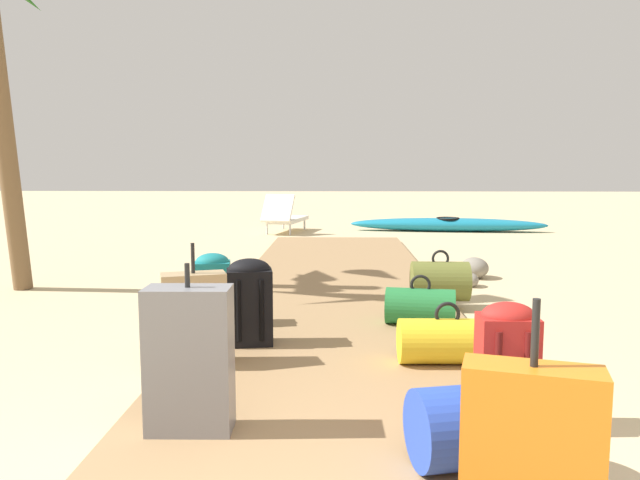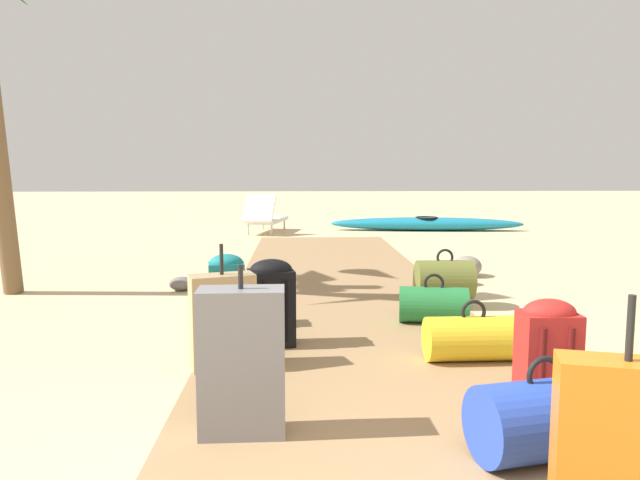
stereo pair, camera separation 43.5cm
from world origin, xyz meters
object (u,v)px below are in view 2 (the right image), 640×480
at_px(duffel_bag_blue, 542,420).
at_px(backpack_teal, 227,288).
at_px(kayak, 426,224).
at_px(backpack_red, 548,351).
at_px(duffel_bag_yellow, 473,338).
at_px(duffel_bag_olive, 444,280).
at_px(suitcase_grey, 242,362).
at_px(duffel_bag_green, 433,305).
at_px(suitcase_tan, 223,321).
at_px(suitcase_orange, 622,458).
at_px(backpack_black, 271,300).
at_px(lounge_chair, 265,217).

distance_m(duffel_bag_blue, backpack_teal, 2.79).
height_order(backpack_teal, kayak, backpack_teal).
xyz_separation_m(backpack_red, duffel_bag_yellow, (-0.16, 0.79, -0.16)).
relative_size(backpack_red, duffel_bag_olive, 1.08).
xyz_separation_m(suitcase_grey, duffel_bag_green, (1.36, 2.01, -0.20)).
bearing_deg(suitcase_grey, backpack_teal, 98.66).
xyz_separation_m(duffel_bag_yellow, kayak, (1.62, 8.98, -0.08)).
distance_m(backpack_red, duffel_bag_green, 1.78).
relative_size(duffel_bag_olive, backpack_teal, 0.93).
bearing_deg(backpack_red, duffel_bag_olive, 87.73).
distance_m(backpack_red, kayak, 9.88).
height_order(duffel_bag_yellow, duffel_bag_blue, duffel_bag_blue).
relative_size(suitcase_tan, duffel_bag_blue, 1.23).
bearing_deg(duffel_bag_green, duffel_bag_blue, -91.33).
xyz_separation_m(backpack_teal, suitcase_orange, (1.60, -2.93, 0.02)).
height_order(duffel_bag_green, suitcase_orange, suitcase_orange).
xyz_separation_m(duffel_bag_green, kayak, (1.66, 8.01, -0.08)).
distance_m(duffel_bag_olive, suitcase_orange, 3.85).
distance_m(backpack_black, duffel_bag_blue, 2.13).
height_order(duffel_bag_yellow, backpack_teal, backpack_teal).
bearing_deg(duffel_bag_yellow, suitcase_tan, -177.47).
xyz_separation_m(suitcase_grey, lounge_chair, (-0.41, 9.66, -0.10)).
height_order(suitcase_grey, duffel_bag_blue, suitcase_grey).
relative_size(suitcase_grey, backpack_teal, 1.41).
bearing_deg(suitcase_orange, backpack_black, 117.17).
distance_m(suitcase_orange, kayak, 11.11).
distance_m(suitcase_tan, duffel_bag_green, 1.89).
relative_size(duffel_bag_yellow, duffel_bag_green, 1.06).
bearing_deg(backpack_black, suitcase_tan, -121.68).
bearing_deg(kayak, backpack_teal, -112.42).
xyz_separation_m(suitcase_tan, kayak, (3.23, 9.05, -0.23)).
distance_m(suitcase_tan, backpack_black, 0.54).
relative_size(backpack_black, suitcase_orange, 0.72).
bearing_deg(backpack_red, kayak, 81.50).
height_order(duffel_bag_yellow, lounge_chair, lounge_chair).
relative_size(duffel_bag_olive, suitcase_orange, 0.63).
distance_m(duffel_bag_green, suitcase_orange, 2.96).
height_order(duffel_bag_blue, backpack_teal, backpack_teal).
relative_size(duffel_bag_yellow, duffel_bag_olive, 1.16).
bearing_deg(suitcase_grey, kayak, 73.25).
bearing_deg(backpack_teal, backpack_black, -55.48).
distance_m(backpack_red, backpack_teal, 2.54).
bearing_deg(lounge_chair, duffel_bag_blue, -80.23).
distance_m(suitcase_tan, duffel_bag_blue, 1.98).
xyz_separation_m(duffel_bag_green, duffel_bag_olive, (0.30, 0.88, 0.04)).
xyz_separation_m(duffel_bag_olive, lounge_chair, (-2.07, 6.77, 0.06)).
xyz_separation_m(backpack_teal, kayak, (3.32, 8.04, -0.24)).
relative_size(duffel_bag_yellow, lounge_chair, 0.39).
distance_m(duffel_bag_green, backpack_teal, 1.67).
xyz_separation_m(backpack_red, kayak, (1.46, 9.77, -0.24)).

